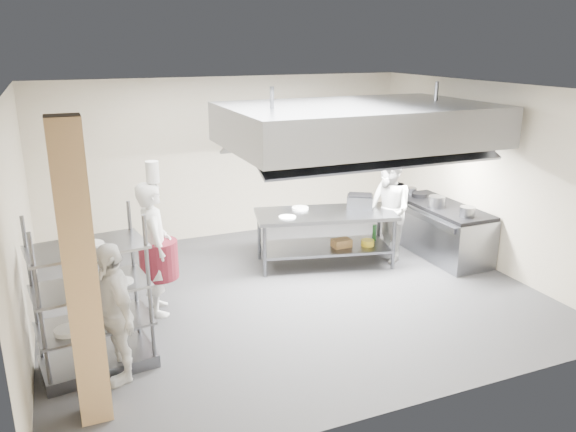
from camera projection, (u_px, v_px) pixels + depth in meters
name	position (u px, v px, depth m)	size (l,w,h in m)	color
floor	(289.00, 293.00, 8.40)	(7.00, 7.00, 0.00)	#363638
ceiling	(290.00, 88.00, 7.51)	(7.00, 7.00, 0.00)	silver
wall_back	(228.00, 158.00, 10.60)	(7.00, 7.00, 0.00)	#C0B298
wall_left	(18.00, 226.00, 6.67)	(6.00, 6.00, 0.00)	#C0B298
wall_right	(485.00, 175.00, 9.24)	(6.00, 6.00, 0.00)	#C0B298
column	(81.00, 278.00, 5.21)	(0.30, 0.30, 3.00)	tan
exhaust_hood	(358.00, 124.00, 8.51)	(4.00, 2.50, 0.60)	gray
hood_strip_a	(304.00, 149.00, 8.28)	(1.60, 0.12, 0.04)	white
hood_strip_b	(407.00, 141.00, 8.94)	(1.60, 0.12, 0.04)	white
wall_shelf	(318.00, 152.00, 11.11)	(1.50, 0.28, 0.04)	gray
island	(325.00, 238.00, 9.38)	(2.28, 0.95, 0.91)	gray
island_worktop	(325.00, 214.00, 9.25)	(2.28, 0.95, 0.06)	gray
island_undershelf	(325.00, 247.00, 9.42)	(2.10, 0.86, 0.04)	slate
pass_rack	(92.00, 295.00, 6.21)	(1.23, 0.71, 1.84)	slate
cooking_range	(440.00, 231.00, 9.84)	(0.80, 2.00, 0.84)	gray
range_top	(442.00, 206.00, 9.71)	(0.78, 1.96, 0.06)	black
chef_head	(155.00, 248.00, 7.56)	(0.68, 0.45, 1.86)	white
chef_line	(388.00, 210.00, 9.43)	(0.87, 0.68, 1.78)	silver
chef_plating	(114.00, 313.00, 6.06)	(0.94, 0.39, 1.60)	white
griddle	(360.00, 202.00, 9.47)	(0.43, 0.33, 0.21)	slate
wicker_basket	(341.00, 243.00, 9.36)	(0.31, 0.21, 0.13)	olive
stockpot	(437.00, 202.00, 9.54)	(0.28, 0.28, 0.19)	gray
plate_stack	(95.00, 321.00, 6.31)	(0.28, 0.28, 0.05)	white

